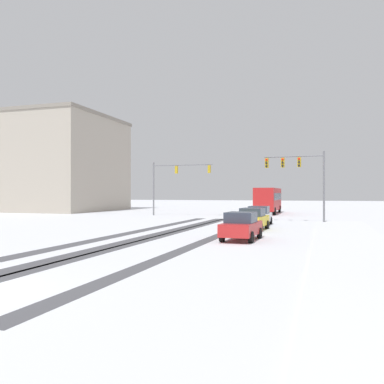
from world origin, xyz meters
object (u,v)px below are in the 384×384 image
object	(u,v)px
car_red_third	(241,226)
bus_oncoming	(268,199)
office_building_far_left_block	(26,165)
car_yellow_cab_second	(253,219)
traffic_signal_near_right	(299,171)
traffic_signal_far_left	(174,177)
car_white_lead	(259,216)

from	to	relation	value
car_red_third	bus_oncoming	bearing A→B (deg)	94.40
bus_oncoming	office_building_far_left_block	distance (m)	39.21
bus_oncoming	car_yellow_cab_second	bearing A→B (deg)	-85.40
traffic_signal_near_right	bus_oncoming	size ratio (longest dim) A/B	0.59
car_yellow_cab_second	traffic_signal_far_left	bearing A→B (deg)	126.28
traffic_signal_near_right	office_building_far_left_block	distance (m)	46.73
car_red_third	office_building_far_left_block	world-z (taller)	office_building_far_left_block
traffic_signal_far_left	car_white_lead	world-z (taller)	traffic_signal_far_left
traffic_signal_far_left	car_white_lead	bearing A→B (deg)	-45.04
car_yellow_cab_second	car_red_third	size ratio (longest dim) A/B	1.01
traffic_signal_near_right	bus_oncoming	world-z (taller)	traffic_signal_near_right
traffic_signal_far_left	car_red_third	size ratio (longest dim) A/B	1.83
car_red_third	traffic_signal_near_right	bearing A→B (deg)	81.26
office_building_far_left_block	bus_oncoming	bearing A→B (deg)	0.22
car_yellow_cab_second	office_building_far_left_block	size ratio (longest dim) A/B	0.14
traffic_signal_far_left	car_white_lead	xyz separation A→B (m)	(12.07, -12.09, -3.89)
car_white_lead	car_yellow_cab_second	xyz separation A→B (m)	(0.22, -4.66, 0.00)
office_building_far_left_block	traffic_signal_far_left	bearing A→B (deg)	-16.42
traffic_signal_near_right	office_building_far_left_block	world-z (taller)	office_building_far_left_block
traffic_signal_near_right	car_white_lead	world-z (taller)	traffic_signal_near_right
car_yellow_cab_second	car_red_third	distance (m)	6.75
car_yellow_cab_second	bus_oncoming	bearing A→B (deg)	94.60
traffic_signal_near_right	car_yellow_cab_second	xyz separation A→B (m)	(-2.83, -8.84, -3.96)
traffic_signal_far_left	office_building_far_left_block	xyz separation A→B (m)	(-28.59, 8.43, 2.62)
traffic_signal_far_left	bus_oncoming	size ratio (longest dim) A/B	0.69
bus_oncoming	traffic_signal_far_left	bearing A→B (deg)	-140.08
car_white_lead	car_yellow_cab_second	distance (m)	4.67
car_red_third	traffic_signal_far_left	bearing A→B (deg)	118.45
office_building_far_left_block	car_yellow_cab_second	bearing A→B (deg)	-31.62
traffic_signal_far_left	office_building_far_left_block	distance (m)	29.92
car_yellow_cab_second	bus_oncoming	xyz separation A→B (m)	(-2.04, 25.33, 1.18)
car_white_lead	office_building_far_left_block	bearing A→B (deg)	153.23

